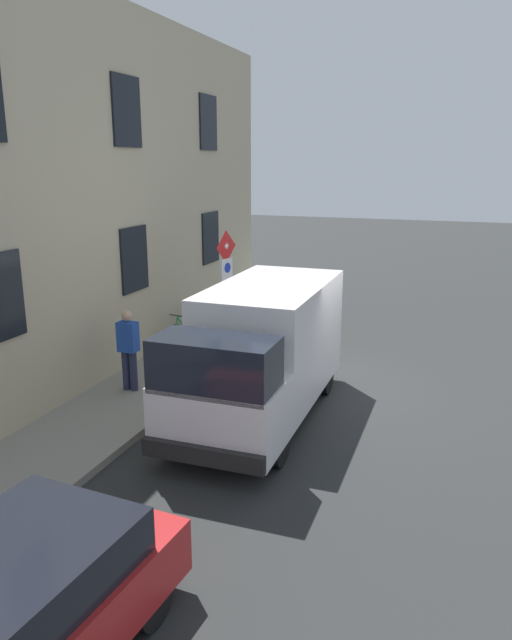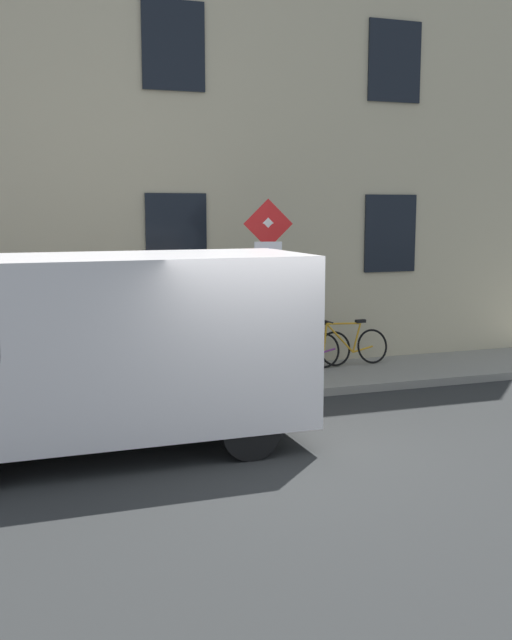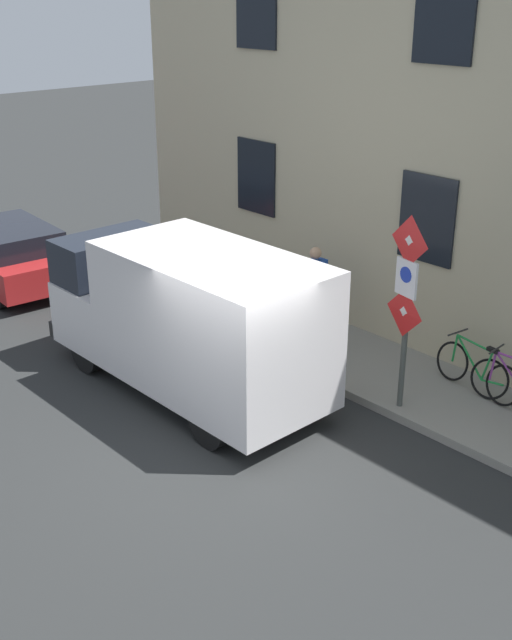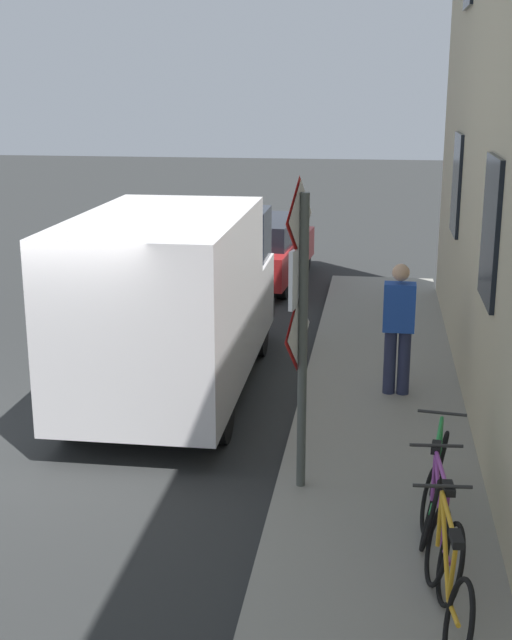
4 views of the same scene
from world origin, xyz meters
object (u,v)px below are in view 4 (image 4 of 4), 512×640
object	(u,v)px
bicycle_orange	(447,577)
bicycle_purple	(441,525)
bicycle_green	(435,483)
sign_post_stacked	(299,302)
delivery_van	(175,296)
parked_hatchback	(258,248)
pedestrian	(399,324)

from	to	relation	value
bicycle_orange	bicycle_purple	size ratio (longest dim) A/B	1.00
bicycle_green	bicycle_purple	bearing A→B (deg)	-172.61
sign_post_stacked	bicycle_purple	world-z (taller)	sign_post_stacked
delivery_van	parked_hatchback	bearing A→B (deg)	-1.69
bicycle_purple	parked_hatchback	bearing A→B (deg)	11.33
bicycle_purple	pedestrian	xyz separation A→B (m)	(-0.31, 4.13, 0.56)
parked_hatchback	bicycle_purple	bearing A→B (deg)	-159.98
parked_hatchback	bicycle_green	xyz separation A→B (m)	(3.09, -10.07, -0.22)
pedestrian	sign_post_stacked	bearing A→B (deg)	161.21
parked_hatchback	pedestrian	distance (m)	7.29
parked_hatchback	bicycle_purple	xyz separation A→B (m)	(3.09, -10.86, -0.22)
delivery_van	pedestrian	xyz separation A→B (m)	(2.93, -0.01, -0.26)
sign_post_stacked	pedestrian	xyz separation A→B (m)	(1.02, 2.81, -0.97)
bicycle_orange	bicycle_purple	bearing A→B (deg)	-4.20
delivery_van	sign_post_stacked	bearing A→B (deg)	-146.44
sign_post_stacked	pedestrian	world-z (taller)	sign_post_stacked
delivery_van	bicycle_purple	xyz separation A→B (m)	(3.23, -4.14, -0.82)
sign_post_stacked	pedestrian	distance (m)	3.14
bicycle_green	pedestrian	world-z (taller)	pedestrian
bicycle_orange	pedestrian	xyz separation A→B (m)	(-0.31, 4.91, 0.56)
sign_post_stacked	parked_hatchback	distance (m)	9.79
sign_post_stacked	parked_hatchback	bearing A→B (deg)	100.44
bicycle_orange	bicycle_green	distance (m)	1.57
delivery_van	parked_hatchback	size ratio (longest dim) A/B	1.30
bicycle_purple	pedestrian	world-z (taller)	pedestrian
sign_post_stacked	parked_hatchback	size ratio (longest dim) A/B	0.72
sign_post_stacked	bicycle_orange	size ratio (longest dim) A/B	1.73
delivery_van	parked_hatchback	distance (m)	6.75
delivery_van	bicycle_green	bearing A→B (deg)	-136.50
delivery_van	pedestrian	world-z (taller)	delivery_van
pedestrian	parked_hatchback	bearing A→B (deg)	23.67
delivery_van	bicycle_purple	bearing A→B (deg)	-142.45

